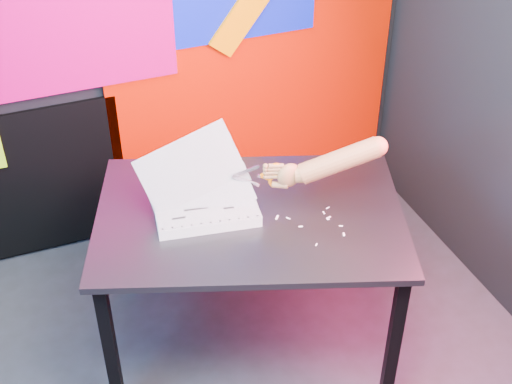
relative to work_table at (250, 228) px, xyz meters
name	(u,v)px	position (x,y,z in m)	size (l,w,h in m)	color
room	(231,168)	(-0.24, -0.48, 0.68)	(3.01, 3.01, 2.71)	black
backdrop	(144,76)	(-0.18, 0.99, 0.29)	(2.88, 0.05, 2.08)	#BB1100
work_table	(250,228)	(0.00, 0.00, 0.00)	(1.50, 1.24, 0.75)	black
printout_stack	(204,204)	(-0.17, 0.09, 0.12)	(0.50, 0.37, 0.39)	white
scissors	(272,176)	(0.11, 0.02, 0.23)	(0.21, 0.08, 0.12)	#B4B4BB
hand_forearm	(331,163)	(0.33, -0.06, 0.29)	(0.47, 0.21, 0.23)	brown
paper_clippings	(313,222)	(0.22, -0.15, 0.08)	(0.25, 0.24, 0.00)	silver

